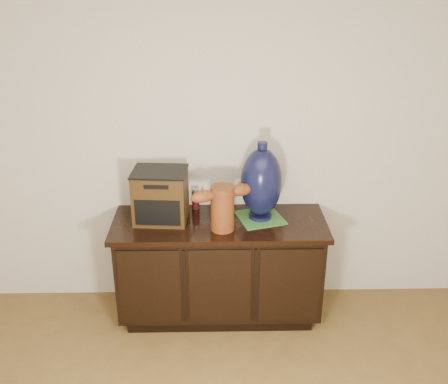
{
  "coord_description": "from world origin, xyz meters",
  "views": [
    {
      "loc": [
        -0.03,
        -0.95,
        2.4
      ],
      "look_at": [
        0.03,
        2.18,
        1.0
      ],
      "focal_mm": 42.0,
      "sensor_mm": 36.0,
      "label": 1
    }
  ],
  "objects_px": {
    "lamp_base": "(261,183)",
    "spray_can": "(196,199)",
    "sideboard": "(219,268)",
    "terracotta_vessel": "(222,205)",
    "tv_radio": "(161,196)"
  },
  "relations": [
    {
      "from": "lamp_base",
      "to": "sideboard",
      "type": "bearing_deg",
      "value": -170.97
    },
    {
      "from": "sideboard",
      "to": "terracotta_vessel",
      "type": "height_order",
      "value": "terracotta_vessel"
    },
    {
      "from": "terracotta_vessel",
      "to": "lamp_base",
      "type": "xyz_separation_m",
      "value": [
        0.26,
        0.15,
        0.09
      ]
    },
    {
      "from": "sideboard",
      "to": "tv_radio",
      "type": "relative_size",
      "value": 3.85
    },
    {
      "from": "terracotta_vessel",
      "to": "lamp_base",
      "type": "relative_size",
      "value": 0.79
    },
    {
      "from": "tv_radio",
      "to": "lamp_base",
      "type": "xyz_separation_m",
      "value": [
        0.68,
        0.0,
        0.09
      ]
    },
    {
      "from": "tv_radio",
      "to": "terracotta_vessel",
      "type": "bearing_deg",
      "value": -15.32
    },
    {
      "from": "tv_radio",
      "to": "lamp_base",
      "type": "relative_size",
      "value": 0.7
    },
    {
      "from": "tv_radio",
      "to": "sideboard",
      "type": "bearing_deg",
      "value": -1.61
    },
    {
      "from": "terracotta_vessel",
      "to": "spray_can",
      "type": "xyz_separation_m",
      "value": [
        -0.19,
        0.32,
        -0.1
      ]
    },
    {
      "from": "tv_radio",
      "to": "lamp_base",
      "type": "bearing_deg",
      "value": 4.69
    },
    {
      "from": "lamp_base",
      "to": "spray_can",
      "type": "xyz_separation_m",
      "value": [
        -0.45,
        0.17,
        -0.19
      ]
    },
    {
      "from": "sideboard",
      "to": "lamp_base",
      "type": "distance_m",
      "value": 0.7
    },
    {
      "from": "lamp_base",
      "to": "terracotta_vessel",
      "type": "bearing_deg",
      "value": -149.96
    },
    {
      "from": "tv_radio",
      "to": "lamp_base",
      "type": "distance_m",
      "value": 0.68
    }
  ]
}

